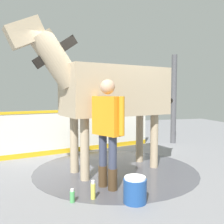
{
  "coord_description": "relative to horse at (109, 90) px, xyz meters",
  "views": [
    {
      "loc": [
        5.06,
        -1.04,
        1.52
      ],
      "look_at": [
        0.82,
        0.08,
        1.19
      ],
      "focal_mm": 40.06,
      "sensor_mm": 36.0,
      "label": 1
    }
  ],
  "objects": [
    {
      "name": "handler",
      "position": [
        0.87,
        -0.25,
        -0.57
      ],
      "size": [
        0.61,
        0.44,
        1.73
      ],
      "rotation": [
        0.0,
        0.0,
        2.09
      ],
      "color": "#47331E",
      "rests_on": "ground"
    },
    {
      "name": "wet_patch",
      "position": [
        -0.04,
        0.13,
        -1.57
      ],
      "size": [
        3.21,
        3.21,
        0.0
      ],
      "primitive_type": "cylinder",
      "color": "#4C4C54",
      "rests_on": "ground"
    },
    {
      "name": "roof_post_far",
      "position": [
        -2.17,
        2.56,
        -0.24
      ],
      "size": [
        0.16,
        0.16,
        2.67
      ],
      "primitive_type": "cylinder",
      "color": "#4C4C51",
      "rests_on": "ground"
    },
    {
      "name": "wash_bucket",
      "position": [
        1.48,
        -0.01,
        -1.39
      ],
      "size": [
        0.32,
        0.32,
        0.37
      ],
      "color": "#1E478C",
      "rests_on": "ground"
    },
    {
      "name": "bottle_spray",
      "position": [
        1.26,
        -0.85,
        -1.49
      ],
      "size": [
        0.07,
        0.07,
        0.19
      ],
      "color": "#4CA559",
      "rests_on": "ground"
    },
    {
      "name": "bottle_shampoo",
      "position": [
        1.22,
        -0.55,
        -1.45
      ],
      "size": [
        0.07,
        0.07,
        0.27
      ],
      "color": "#D8CC4C",
      "rests_on": "ground"
    },
    {
      "name": "horse",
      "position": [
        0.0,
        0.0,
        0.0
      ],
      "size": [
        1.41,
        3.39,
        2.75
      ],
      "rotation": [
        0.0,
        0.0,
        -1.31
      ],
      "color": "tan",
      "rests_on": "ground"
    },
    {
      "name": "ground_plane",
      "position": [
        -0.4,
        -0.14,
        -1.58
      ],
      "size": [
        16.0,
        16.0,
        0.02
      ],
      "primitive_type": "cube",
      "color": "gray"
    },
    {
      "name": "barrier_wall",
      "position": [
        -1.82,
        -0.34,
        -1.07
      ],
      "size": [
        1.16,
        4.1,
        1.1
      ],
      "color": "silver",
      "rests_on": "ground"
    }
  ]
}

